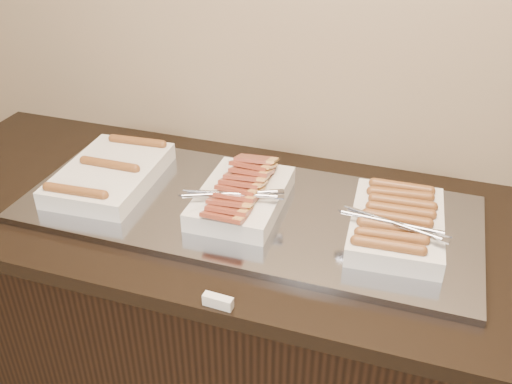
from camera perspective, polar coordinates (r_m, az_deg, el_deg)
counter at (r=1.81m, az=-0.54°, el=-14.01°), size 2.06×0.76×0.90m
warming_tray at (r=1.52m, az=-0.91°, el=-1.77°), size 1.20×0.50×0.02m
dish_left at (r=1.66m, az=-14.37°, el=1.80°), size 0.26×0.38×0.07m
dish_center at (r=1.50m, az=-1.51°, el=-0.28°), size 0.27×0.34×0.10m
dish_right at (r=1.43m, az=13.84°, el=-3.04°), size 0.27×0.34×0.08m
label_holder at (r=1.24m, az=-3.82°, el=-10.86°), size 0.07×0.02×0.03m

